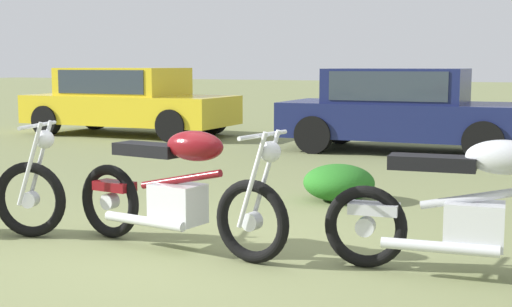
{
  "coord_description": "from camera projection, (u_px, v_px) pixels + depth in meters",
  "views": [
    {
      "loc": [
        2.91,
        -4.66,
        1.49
      ],
      "look_at": [
        0.36,
        0.65,
        0.75
      ],
      "focal_mm": 49.63,
      "sensor_mm": 36.0,
      "label": 1
    }
  ],
  "objects": [
    {
      "name": "motorcycle_silver",
      "position": [
        476.0,
        209.0,
        4.92
      ],
      "size": [
        2.1,
        0.67,
        1.02
      ],
      "rotation": [
        0.0,
        0.0,
        0.1
      ],
      "color": "black",
      "rests_on": "ground"
    },
    {
      "name": "car_yellow",
      "position": [
        127.0,
        98.0,
        15.08
      ],
      "size": [
        4.53,
        2.01,
        1.43
      ],
      "rotation": [
        0.0,
        0.0,
        0.03
      ],
      "color": "gold",
      "rests_on": "ground"
    },
    {
      "name": "car_navy",
      "position": [
        402.0,
        106.0,
        12.16
      ],
      "size": [
        4.23,
        2.04,
        1.43
      ],
      "rotation": [
        0.0,
        0.0,
        0.05
      ],
      "color": "#161E4C",
      "rests_on": "ground"
    },
    {
      "name": "shrub_low",
      "position": [
        339.0,
        183.0,
        7.78
      ],
      "size": [
        0.79,
        0.76,
        0.41
      ],
      "color": "#23691E",
      "rests_on": "ground"
    },
    {
      "name": "motorcycle_maroon",
      "position": [
        178.0,
        190.0,
        5.68
      ],
      "size": [
        2.1,
        0.64,
        1.02
      ],
      "rotation": [
        0.0,
        0.0,
        -0.12
      ],
      "color": "black",
      "rests_on": "ground"
    },
    {
      "name": "ground_plane",
      "position": [
        180.0,
        254.0,
        5.6
      ],
      "size": [
        120.0,
        120.0,
        0.0
      ],
      "primitive_type": "plane",
      "color": "olive"
    }
  ]
}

